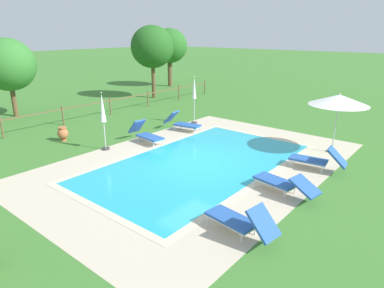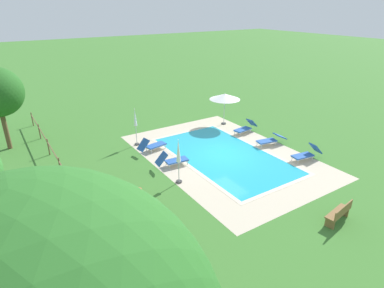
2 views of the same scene
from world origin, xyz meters
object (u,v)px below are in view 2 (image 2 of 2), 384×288
at_px(sun_lounger_north_mid, 245,128).
at_px(sun_lounger_south_near_corner, 152,145).
at_px(patio_umbrella_closed_row_mid_west, 179,155).
at_px(sun_lounger_north_far, 172,160).
at_px(sun_lounger_north_near_steps, 306,154).
at_px(patio_umbrella_open_foreground, 225,97).
at_px(patio_umbrella_closed_row_west, 135,121).
at_px(sun_lounger_north_end, 271,140).
at_px(wooden_bench_lawn_side, 340,213).
at_px(terracotta_urn_near_fence, 139,195).

height_order(sun_lounger_north_mid, sun_lounger_south_near_corner, sun_lounger_south_near_corner).
bearing_deg(patio_umbrella_closed_row_mid_west, sun_lounger_south_near_corner, -7.93).
height_order(sun_lounger_north_mid, patio_umbrella_closed_row_mid_west, patio_umbrella_closed_row_mid_west).
relative_size(sun_lounger_north_far, sun_lounger_south_near_corner, 0.98).
xyz_separation_m(sun_lounger_north_far, sun_lounger_south_near_corner, (2.50, 0.02, -0.00)).
bearing_deg(sun_lounger_north_near_steps, sun_lounger_south_near_corner, 49.47).
bearing_deg(patio_umbrella_open_foreground, patio_umbrella_closed_row_west, 90.50).
bearing_deg(sun_lounger_north_end, wooden_bench_lawn_side, 154.42).
bearing_deg(sun_lounger_north_mid, patio_umbrella_closed_row_mid_west, 114.50).
distance_m(sun_lounger_north_far, sun_lounger_south_near_corner, 2.50).
bearing_deg(patio_umbrella_closed_row_west, patio_umbrella_closed_row_mid_west, 178.29).
bearing_deg(patio_umbrella_closed_row_mid_west, patio_umbrella_closed_row_west, -1.71).
height_order(sun_lounger_north_far, patio_umbrella_open_foreground, patio_umbrella_open_foreground).
bearing_deg(sun_lounger_south_near_corner, sun_lounger_north_near_steps, -130.53).
relative_size(sun_lounger_south_near_corner, terracotta_urn_near_fence, 3.09).
distance_m(sun_lounger_north_end, sun_lounger_south_near_corner, 7.71).
distance_m(sun_lounger_north_near_steps, terracotta_urn_near_fence, 10.26).
xyz_separation_m(sun_lounger_north_far, wooden_bench_lawn_side, (-8.28, -3.36, 0.08)).
height_order(sun_lounger_north_near_steps, sun_lounger_north_far, sun_lounger_north_far).
xyz_separation_m(sun_lounger_north_near_steps, terracotta_urn_near_fence, (1.35, 10.17, -0.04)).
height_order(sun_lounger_north_near_steps, terracotta_urn_near_fence, sun_lounger_north_near_steps).
xyz_separation_m(patio_umbrella_closed_row_mid_west, wooden_bench_lawn_side, (-6.52, -3.98, -1.10)).
bearing_deg(patio_umbrella_open_foreground, sun_lounger_north_end, -178.93).
bearing_deg(patio_umbrella_closed_row_west, sun_lounger_north_end, -122.89).
relative_size(sun_lounger_north_mid, wooden_bench_lawn_side, 1.29).
relative_size(sun_lounger_north_end, wooden_bench_lawn_side, 1.38).
height_order(sun_lounger_south_near_corner, patio_umbrella_closed_row_mid_west, patio_umbrella_closed_row_mid_west).
distance_m(sun_lounger_north_near_steps, sun_lounger_north_end, 2.74).
bearing_deg(patio_umbrella_closed_row_west, sun_lounger_south_near_corner, -163.53).
relative_size(sun_lounger_north_far, wooden_bench_lawn_side, 1.25).
relative_size(sun_lounger_north_far, patio_umbrella_open_foreground, 0.80).
xyz_separation_m(patio_umbrella_open_foreground, terracotta_urn_near_fence, (-6.22, 9.92, -1.81)).
distance_m(sun_lounger_north_far, patio_umbrella_closed_row_mid_west, 2.20).
bearing_deg(patio_umbrella_closed_row_mid_west, sun_lounger_north_far, -19.22).
relative_size(sun_lounger_north_far, patio_umbrella_closed_row_mid_west, 0.80).
distance_m(sun_lounger_north_mid, sun_lounger_north_end, 2.55).
height_order(sun_lounger_north_end, terracotta_urn_near_fence, sun_lounger_north_end).
bearing_deg(sun_lounger_north_far, patio_umbrella_open_foreground, -59.70).
xyz_separation_m(sun_lounger_north_near_steps, sun_lounger_north_far, (3.57, 7.09, 0.00)).
distance_m(patio_umbrella_open_foreground, patio_umbrella_closed_row_mid_west, 9.43).
bearing_deg(sun_lounger_north_end, sun_lounger_north_far, 83.15).
bearing_deg(sun_lounger_north_far, sun_lounger_north_end, -96.85).
bearing_deg(patio_umbrella_closed_row_west, terracotta_urn_near_fence, 156.79).
height_order(sun_lounger_north_mid, patio_umbrella_closed_row_west, patio_umbrella_closed_row_west).
distance_m(patio_umbrella_open_foreground, patio_umbrella_closed_row_west, 7.30).
height_order(sun_lounger_north_end, wooden_bench_lawn_side, wooden_bench_lawn_side).
distance_m(sun_lounger_north_mid, sun_lounger_south_near_corner, 7.06).
xyz_separation_m(sun_lounger_south_near_corner, patio_umbrella_closed_row_mid_west, (-4.26, 0.59, 1.18)).
xyz_separation_m(sun_lounger_north_mid, sun_lounger_north_far, (-1.71, 7.00, 0.01)).
bearing_deg(sun_lounger_north_end, sun_lounger_north_mid, -1.54).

